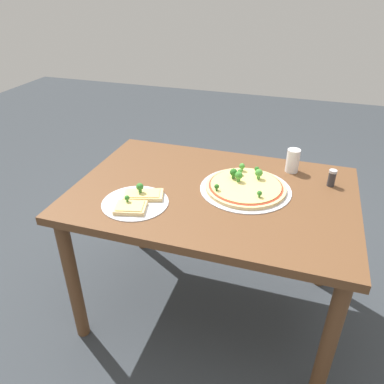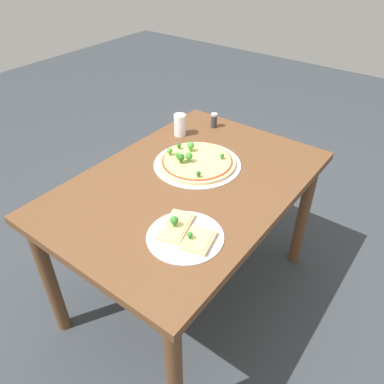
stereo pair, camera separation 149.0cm
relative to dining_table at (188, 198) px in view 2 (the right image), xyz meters
name	(u,v)px [view 2 (the right image)]	position (x,y,z in m)	size (l,w,h in m)	color
ground_plane	(189,289)	(0.00, 0.00, -0.62)	(8.00, 8.00, 0.00)	#33383D
dining_table	(188,198)	(0.00, 0.00, 0.00)	(1.21, 0.83, 0.71)	brown
pizza_tray_whole	(197,162)	(0.13, 0.05, 0.11)	(0.40, 0.40, 0.07)	silver
pizza_tray_slice	(185,233)	(-0.27, -0.20, 0.10)	(0.28, 0.28, 0.07)	silver
drinking_cup	(180,125)	(0.31, 0.29, 0.15)	(0.06, 0.06, 0.11)	white
condiment_shaker	(214,120)	(0.48, 0.20, 0.13)	(0.03, 0.03, 0.08)	#333338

